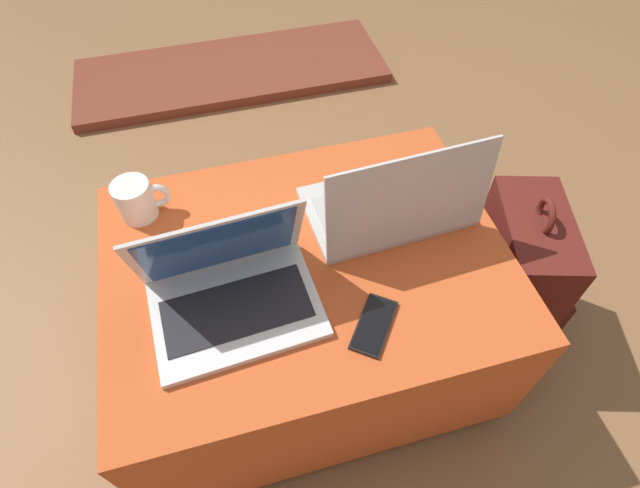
% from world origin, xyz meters
% --- Properties ---
extents(ground_plane, '(14.00, 14.00, 0.00)m').
position_xyz_m(ground_plane, '(0.00, 0.00, 0.00)').
color(ground_plane, olive).
extents(ottoman, '(0.91, 0.69, 0.46)m').
position_xyz_m(ottoman, '(0.00, 0.00, 0.23)').
color(ottoman, maroon).
rests_on(ottoman, ground_plane).
extents(laptop_near, '(0.36, 0.27, 0.24)m').
position_xyz_m(laptop_near, '(-0.18, -0.07, 0.51)').
color(laptop_near, silver).
rests_on(laptop_near, ottoman).
extents(laptop_far, '(0.39, 0.26, 0.25)m').
position_xyz_m(laptop_far, '(0.22, 0.06, 0.51)').
color(laptop_far, silver).
rests_on(laptop_far, ottoman).
extents(cell_phone, '(0.13, 0.15, 0.01)m').
position_xyz_m(cell_phone, '(0.09, -0.20, 0.46)').
color(cell_phone, black).
rests_on(cell_phone, ottoman).
extents(backpack, '(0.29, 0.35, 0.51)m').
position_xyz_m(backpack, '(0.59, -0.04, 0.21)').
color(backpack, '#5B1E19').
rests_on(backpack, ground_plane).
extents(coffee_mug, '(0.13, 0.09, 0.10)m').
position_xyz_m(coffee_mug, '(-0.35, 0.23, 0.51)').
color(coffee_mug, white).
rests_on(coffee_mug, ottoman).
extents(fireplace_hearth, '(1.40, 0.50, 0.04)m').
position_xyz_m(fireplace_hearth, '(0.00, 1.44, 0.02)').
color(fireplace_hearth, brown).
rests_on(fireplace_hearth, ground_plane).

